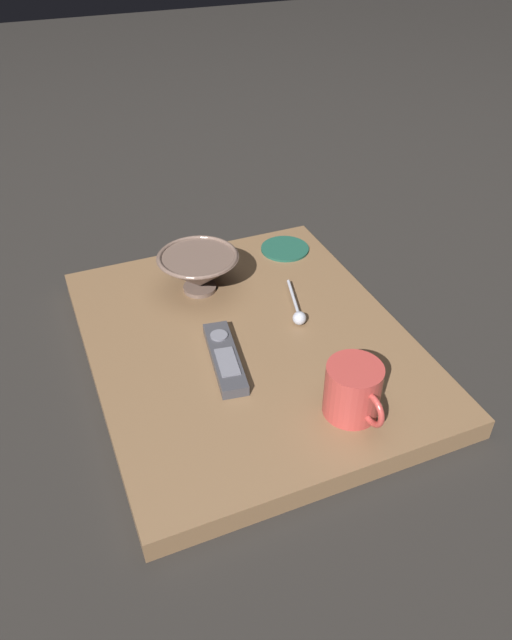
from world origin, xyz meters
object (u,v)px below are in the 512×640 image
(tv_remote_near, at_px, (225,358))
(teaspoon, at_px, (299,314))
(drink_coaster, at_px, (285,249))
(cereal_bowl, at_px, (199,270))
(coffee_mug, at_px, (353,391))

(tv_remote_near, bearing_deg, teaspoon, -70.73)
(teaspoon, xyz_separation_m, tv_remote_near, (-0.06, 0.16, -0.00))
(teaspoon, xyz_separation_m, drink_coaster, (0.23, -0.08, -0.01))
(cereal_bowl, bearing_deg, tv_remote_near, 172.68)
(teaspoon, distance_m, drink_coaster, 0.24)
(teaspoon, relative_size, tv_remote_near, 0.74)
(drink_coaster, bearing_deg, cereal_bowl, 108.66)
(teaspoon, bearing_deg, coffee_mug, 173.85)
(teaspoon, relative_size, drink_coaster, 1.29)
(cereal_bowl, height_order, drink_coaster, cereal_bowl)
(cereal_bowl, xyz_separation_m, coffee_mug, (-0.39, -0.11, -0.00))
(coffee_mug, bearing_deg, tv_remote_near, 37.78)
(cereal_bowl, distance_m, drink_coaster, 0.23)
(cereal_bowl, relative_size, teaspoon, 1.17)
(drink_coaster, bearing_deg, coffee_mug, 167.32)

